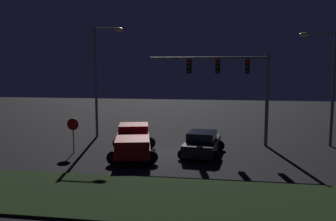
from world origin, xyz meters
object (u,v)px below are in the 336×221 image
Objects in this scene: pickup_truck at (133,140)px; car_sedan at (202,143)px; traffic_signal_gantry at (232,75)px; street_lamp_left at (101,69)px; stop_sign at (73,129)px; street_lamp_right at (326,74)px.

car_sedan is at bearing -92.72° from pickup_truck.
street_lamp_left reaches higher than traffic_signal_gantry.
pickup_truck is 4.29m from car_sedan.
pickup_truck is 0.69× the size of traffic_signal_gantry.
traffic_signal_gantry is 10.10m from street_lamp_left.
traffic_signal_gantry is 3.73× the size of stop_sign.
street_lamp_left is 1.09× the size of street_lamp_right.
street_lamp_right is (8.15, 3.92, 4.25)m from car_sedan.
traffic_signal_gantry is at bearing 22.21° from stop_sign.
car_sedan is 8.22m from stop_sign.
street_lamp_left reaches higher than car_sedan.
traffic_signal_gantry is at bearing -8.48° from street_lamp_left.
street_lamp_right is 17.30m from stop_sign.
traffic_signal_gantry is (6.00, 4.09, 3.90)m from pickup_truck.
car_sedan is 0.55× the size of traffic_signal_gantry.
pickup_truck is 2.56× the size of stop_sign.
car_sedan is 5.61m from traffic_signal_gantry.
traffic_signal_gantry is 1.05× the size of street_lamp_right.
street_lamp_left reaches higher than street_lamp_right.
traffic_signal_gantry reaches higher than pickup_truck.
pickup_truck is at bearing -0.42° from stop_sign.
street_lamp_right is (6.37, 0.60, 0.09)m from traffic_signal_gantry.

